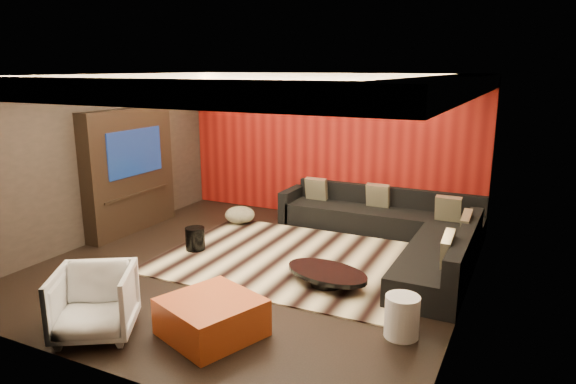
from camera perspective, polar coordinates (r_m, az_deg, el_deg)
The scene contains 26 objects.
floor at distance 7.77m, azimuth -3.97°, elevation -8.33°, with size 6.00×6.00×0.02m, color black.
ceiling at distance 7.21m, azimuth -4.35°, elevation 12.94°, with size 6.00×6.00×0.02m, color silver.
wall_back at distance 10.04m, azimuth 4.52°, elevation 5.06°, with size 6.00×0.02×2.80m, color black.
wall_left at distance 9.22m, azimuth -20.59°, elevation 3.46°, with size 0.02×6.00×2.80m, color black.
wall_right at distance 6.43m, azimuth 19.74°, elevation -0.62°, with size 0.02×6.00×2.80m, color black.
red_feature_wall at distance 10.00m, azimuth 4.43°, elevation 5.02°, with size 5.98×0.05×2.78m, color #6B0C0A.
soffit_back at distance 9.64m, azimuth 3.97°, elevation 12.41°, with size 6.00×0.60×0.22m, color silver.
soffit_front at distance 5.06m, azimuth -20.17°, elevation 10.49°, with size 6.00×0.60×0.22m, color silver.
soffit_left at distance 8.88m, azimuth -19.88°, elevation 11.54°, with size 0.60×4.80×0.22m, color silver.
soffit_right at distance 6.30m, azimuth 17.85°, elevation 11.14°, with size 0.60×4.80×0.22m, color silver.
cove_back at distance 9.33m, azimuth 3.15°, elevation 11.83°, with size 4.80×0.08×0.04m, color #FFD899.
cove_front at distance 5.31m, azimuth -17.43°, elevation 9.83°, with size 4.80×0.08×0.04m, color #FFD899.
cove_left at distance 8.64m, azimuth -18.23°, elevation 11.03°, with size 0.08×4.80×0.04m, color #FFD899.
cove_right at distance 6.36m, azimuth 14.72°, elevation 10.55°, with size 0.08×4.80×0.04m, color #FFD899.
tv_surround at distance 9.58m, azimuth -17.20°, elevation 2.25°, with size 0.30×2.00×2.20m, color black.
tv_screen at distance 9.41m, azimuth -16.63°, elevation 4.26°, with size 0.04×1.30×0.80m, color black.
tv_shelf at distance 9.56m, azimuth -16.33°, elevation -0.18°, with size 0.04×1.60×0.04m, color black.
rug at distance 8.00m, azimuth 0.79°, elevation -7.49°, with size 4.00×3.00×0.02m, color beige.
coffee_table at distance 7.08m, azimuth 4.34°, elevation -9.45°, with size 1.22×1.22×0.20m, color black.
drum_stool at distance 8.46m, azimuth -10.28°, elevation -5.12°, with size 0.31×0.31×0.37m, color black.
striped_pouf at distance 9.78m, azimuth -5.38°, elevation -2.54°, with size 0.57×0.57×0.31m, color beige.
white_side_table at distance 5.93m, azimuth 12.55°, elevation -13.35°, with size 0.38×0.38×0.48m, color white.
orange_ottoman at distance 5.90m, azimuth -8.50°, elevation -13.57°, with size 0.95×0.95×0.42m, color #A32715.
armchair at distance 6.14m, azimuth -20.72°, elevation -11.42°, with size 0.82×0.85×0.77m, color silver.
sectional_sofa at distance 8.72m, azimuth 12.24°, elevation -4.24°, with size 3.65×3.50×0.75m.
throw_pillows at distance 8.59m, azimuth 12.81°, elevation -2.05°, with size 3.20×2.77×0.50m.
Camera 1 is at (3.63, -6.22, 2.90)m, focal length 32.00 mm.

